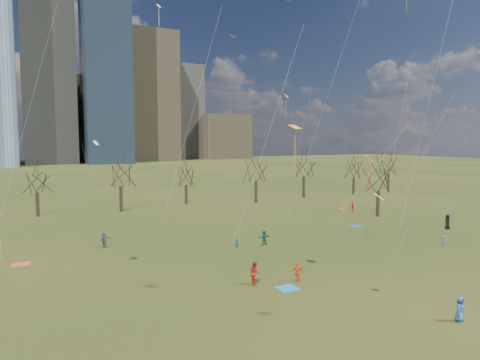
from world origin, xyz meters
name	(u,v)px	position (x,y,z in m)	size (l,w,h in m)	color
ground	(305,275)	(0.00, 0.00, 0.00)	(500.00, 500.00, 0.00)	black
downtown_skyline	(60,87)	(-2.43, 210.64, 39.01)	(212.50, 78.00, 118.00)	slate
bare_tree_row	(168,173)	(-0.09, 37.22, 6.12)	(113.04, 29.80, 9.50)	black
blanket_teal	(288,288)	(-3.14, -2.18, 0.01)	(1.60, 1.50, 0.03)	#186E95
blanket_navy	(356,226)	(17.96, 13.78, 0.01)	(1.60, 1.50, 0.03)	#243DA9
blanket_crimson	(21,264)	(-21.23, 14.13, 0.01)	(1.60, 1.50, 0.03)	#BA4025
person_0	(460,309)	(3.07, -12.00, 0.80)	(0.78, 0.51, 1.59)	#265BA5
person_2	(255,273)	(-4.87, -0.15, 0.91)	(0.88, 0.69, 1.81)	red
person_3	(443,241)	(18.52, 1.07, 0.62)	(0.80, 0.46, 1.24)	#5E5F63
person_4	(298,272)	(-1.62, -1.28, 0.79)	(0.92, 0.38, 1.57)	#FD461C
person_5	(264,238)	(2.09, 10.37, 0.83)	(1.54, 0.49, 1.66)	#176953
person_6	(448,222)	(27.15, 7.13, 0.94)	(0.92, 0.60, 1.89)	black
person_8	(237,243)	(-1.09, 10.56, 0.50)	(0.49, 0.38, 1.01)	#2658A6
person_10	(353,207)	(25.66, 23.03, 0.82)	(0.96, 0.40, 1.64)	red
person_11	(104,239)	(-13.38, 17.09, 0.86)	(1.60, 0.51, 1.73)	#5A5A5E
person_12	(340,206)	(23.99, 24.07, 0.82)	(0.80, 0.52, 1.64)	#DA5D18
kites_airborne	(282,121)	(4.69, 11.05, 13.38)	(61.90, 42.74, 26.67)	#FBA715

